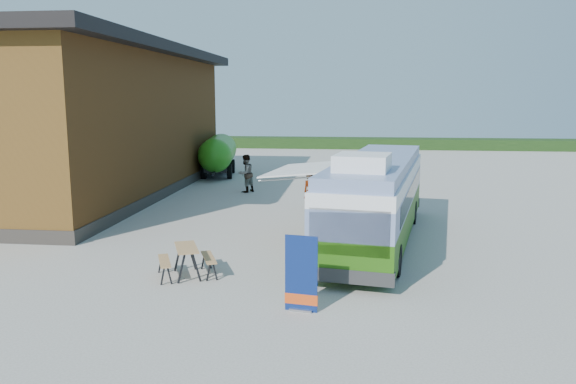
# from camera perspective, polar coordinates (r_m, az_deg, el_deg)

# --- Properties ---
(ground) EXTENTS (100.00, 100.00, 0.00)m
(ground) POSITION_cam_1_polar(r_m,az_deg,el_deg) (18.18, -2.26, -6.06)
(ground) COLOR #BCB7AD
(ground) RESTS_ON ground
(barn) EXTENTS (9.60, 21.20, 7.50)m
(barn) POSITION_cam_1_polar(r_m,az_deg,el_deg) (30.35, -19.37, 6.57)
(barn) COLOR brown
(barn) RESTS_ON ground
(hedge) EXTENTS (40.00, 3.00, 1.00)m
(hedge) POSITION_cam_1_polar(r_m,az_deg,el_deg) (55.72, 12.04, 4.83)
(hedge) COLOR #264419
(hedge) RESTS_ON ground
(bus) EXTENTS (4.10, 11.15, 3.35)m
(bus) POSITION_cam_1_polar(r_m,az_deg,el_deg) (19.20, 9.00, -0.43)
(bus) COLOR #357112
(bus) RESTS_ON ground
(awning) EXTENTS (2.97, 4.16, 0.49)m
(awning) POSITION_cam_1_polar(r_m,az_deg,el_deg) (19.35, 2.34, 2.29)
(awning) COLOR white
(awning) RESTS_ON ground
(banner) EXTENTS (0.78, 0.27, 1.80)m
(banner) POSITION_cam_1_polar(r_m,az_deg,el_deg) (13.06, 1.35, -8.99)
(banner) COLOR navy
(banner) RESTS_ON ground
(picnic_table) EXTENTS (1.88, 1.79, 0.85)m
(picnic_table) POSITION_cam_1_polar(r_m,az_deg,el_deg) (15.80, -10.26, -6.24)
(picnic_table) COLOR tan
(picnic_table) RESTS_ON ground
(person_a) EXTENTS (0.72, 0.63, 1.65)m
(person_a) POSITION_cam_1_polar(r_m,az_deg,el_deg) (24.66, 2.24, 0.06)
(person_a) COLOR #999999
(person_a) RESTS_ON ground
(person_b) EXTENTS (1.15, 1.21, 1.98)m
(person_b) POSITION_cam_1_polar(r_m,az_deg,el_deg) (29.36, -4.32, 1.89)
(person_b) COLOR #999999
(person_b) RESTS_ON ground
(slurry_tanker) EXTENTS (2.66, 6.78, 2.52)m
(slurry_tanker) POSITION_cam_1_polar(r_m,az_deg,el_deg) (35.72, -7.09, 3.96)
(slurry_tanker) COLOR #2A8618
(slurry_tanker) RESTS_ON ground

